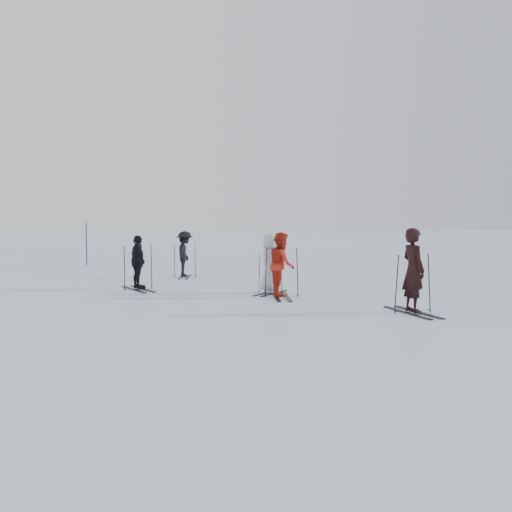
{
  "coord_description": "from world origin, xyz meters",
  "views": [
    {
      "loc": [
        -4.16,
        -14.61,
        2.13
      ],
      "look_at": [
        0.0,
        1.0,
        1.0
      ],
      "focal_mm": 40.0,
      "sensor_mm": 36.0,
      "label": 1
    }
  ],
  "objects_px": {
    "skier_near_dark": "(413,271)",
    "skier_grey": "(270,264)",
    "skier_uphill_far": "(185,255)",
    "skier_red": "(282,265)",
    "skier_uphill_left": "(138,263)",
    "piste_marker": "(86,244)"
  },
  "relations": [
    {
      "from": "piste_marker",
      "to": "skier_near_dark",
      "type": "bearing_deg",
      "value": -63.55
    },
    {
      "from": "skier_grey",
      "to": "skier_uphill_far",
      "type": "relative_size",
      "value": 1.03
    },
    {
      "from": "skier_uphill_left",
      "to": "piste_marker",
      "type": "height_order",
      "value": "piste_marker"
    },
    {
      "from": "piste_marker",
      "to": "skier_uphill_left",
      "type": "bearing_deg",
      "value": -79.37
    },
    {
      "from": "skier_near_dark",
      "to": "skier_red",
      "type": "xyz_separation_m",
      "value": [
        -2.05,
        3.1,
        -0.08
      ]
    },
    {
      "from": "skier_red",
      "to": "piste_marker",
      "type": "xyz_separation_m",
      "value": [
        -5.25,
        11.57,
        0.1
      ]
    },
    {
      "from": "skier_red",
      "to": "skier_uphill_left",
      "type": "distance_m",
      "value": 4.39
    },
    {
      "from": "skier_uphill_far",
      "to": "piste_marker",
      "type": "distance_m",
      "value": 6.9
    },
    {
      "from": "skier_grey",
      "to": "piste_marker",
      "type": "bearing_deg",
      "value": 69.59
    },
    {
      "from": "skier_red",
      "to": "skier_grey",
      "type": "distance_m",
      "value": 0.79
    },
    {
      "from": "skier_red",
      "to": "skier_near_dark",
      "type": "bearing_deg",
      "value": -134.39
    },
    {
      "from": "skier_red",
      "to": "piste_marker",
      "type": "bearing_deg",
      "value": 36.6
    },
    {
      "from": "skier_uphill_left",
      "to": "piste_marker",
      "type": "xyz_separation_m",
      "value": [
        -1.69,
        9.01,
        0.16
      ]
    },
    {
      "from": "skier_uphill_far",
      "to": "skier_red",
      "type": "bearing_deg",
      "value": -148.59
    },
    {
      "from": "skier_near_dark",
      "to": "skier_grey",
      "type": "distance_m",
      "value": 4.43
    },
    {
      "from": "skier_grey",
      "to": "skier_near_dark",
      "type": "bearing_deg",
      "value": -107.27
    },
    {
      "from": "skier_red",
      "to": "skier_grey",
      "type": "height_order",
      "value": "skier_red"
    },
    {
      "from": "skier_red",
      "to": "skier_grey",
      "type": "bearing_deg",
      "value": 18.22
    },
    {
      "from": "skier_grey",
      "to": "skier_uphill_left",
      "type": "height_order",
      "value": "skier_grey"
    },
    {
      "from": "skier_uphill_far",
      "to": "skier_grey",
      "type": "bearing_deg",
      "value": -146.81
    },
    {
      "from": "skier_red",
      "to": "skier_uphill_far",
      "type": "bearing_deg",
      "value": 29.84
    },
    {
      "from": "skier_uphill_left",
      "to": "skier_uphill_far",
      "type": "xyz_separation_m",
      "value": [
        1.78,
        3.05,
        0.02
      ]
    }
  ]
}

